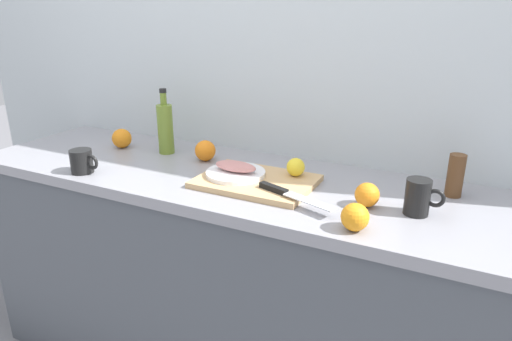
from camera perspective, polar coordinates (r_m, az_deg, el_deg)
name	(u,v)px	position (r m, az deg, el deg)	size (l,w,h in m)	color
back_wall	(260,67)	(1.87, 0.51, 12.88)	(3.20, 0.05, 2.50)	silver
kitchen_counter	(224,278)	(1.88, -4.05, -13.30)	(2.00, 0.60, 0.90)	#4C5159
cutting_board	(256,181)	(1.57, 0.00, -1.38)	(0.39, 0.28, 0.02)	tan
white_plate	(236,173)	(1.59, -2.57, -0.34)	(0.21, 0.21, 0.01)	white
fish_fillet	(236,166)	(1.59, -2.58, 0.53)	(0.16, 0.07, 0.04)	tan
chef_knife	(286,193)	(1.43, 3.79, -2.82)	(0.28, 0.12, 0.02)	silver
lemon_0	(296,167)	(1.59, 4.99, 0.43)	(0.06, 0.06, 0.06)	yellow
olive_oil_bottle	(165,128)	(1.92, -11.30, 5.30)	(0.06, 0.06, 0.27)	olive
coffee_mug_0	(419,197)	(1.41, 19.70, -3.15)	(0.11, 0.07, 0.11)	black
coffee_mug_1	(82,161)	(1.78, -20.96, 1.09)	(0.12, 0.08, 0.09)	black
orange_0	(122,138)	(2.05, -16.47, 3.89)	(0.08, 0.08, 0.08)	orange
orange_1	(367,195)	(1.43, 13.75, -2.98)	(0.08, 0.08, 0.08)	orange
orange_2	(205,151)	(1.81, -6.38, 2.49)	(0.08, 0.08, 0.08)	orange
orange_3	(355,217)	(1.27, 12.30, -5.72)	(0.08, 0.08, 0.08)	orange
pepper_mill	(455,176)	(1.58, 23.72, -0.58)	(0.05, 0.05, 0.14)	brown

